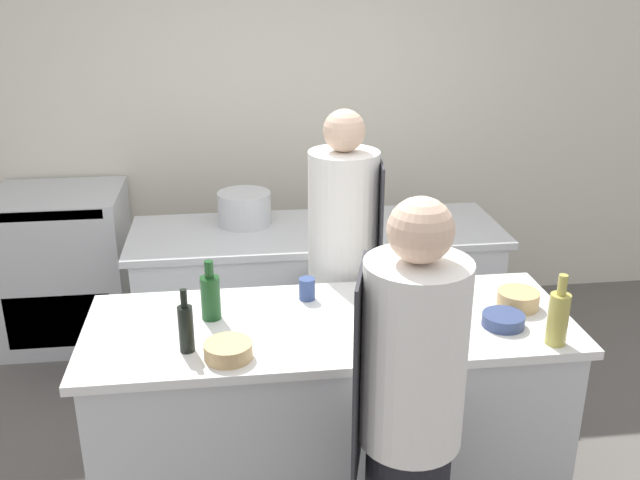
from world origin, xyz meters
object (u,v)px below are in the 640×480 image
bottle_vinegar (211,296)px  bottle_wine (186,327)px  oven_range (65,267)px  bottle_olive_oil (558,317)px  chef_at_prep_near (409,422)px  cup (307,289)px  bowl_mixing_large (503,320)px  stockpot (244,208)px  chef_at_stove (343,272)px  bowl_prep_small (228,350)px  bowl_ceramic_blue (518,299)px

bottle_vinegar → bottle_wine: same height
oven_range → bottle_olive_oil: bearing=-40.2°
chef_at_prep_near → bottle_wine: size_ratio=6.16×
chef_at_prep_near → cup: bearing=31.5°
bowl_mixing_large → stockpot: size_ratio=0.57×
chef_at_stove → bowl_mixing_large: bearing=44.6°
chef_at_prep_near → bottle_vinegar: chef_at_prep_near is taller
oven_range → stockpot: bearing=-18.9°
bottle_wine → bowl_prep_small: (0.16, -0.08, -0.08)m
bowl_ceramic_blue → stockpot: bearing=133.0°
bowl_mixing_large → bowl_prep_small: (-1.19, -0.12, 0.01)m
bottle_vinegar → bowl_prep_small: size_ratio=1.41×
bottle_olive_oil → bowl_prep_small: size_ratio=1.59×
chef_at_stove → bottle_wine: (-0.77, -0.81, 0.15)m
bottle_vinegar → bowl_mixing_large: (1.26, -0.23, -0.08)m
oven_range → bottle_vinegar: bearing=-58.4°
chef_at_prep_near → bowl_prep_small: (-0.64, 0.43, 0.10)m
bowl_mixing_large → bowl_ceramic_blue: (0.13, 0.17, 0.01)m
bottle_wine → chef_at_stove: bearing=46.4°
chef_at_prep_near → cup: 0.97m
bowl_mixing_large → chef_at_stove: bearing=127.4°
bottle_wine → stockpot: bottle_wine is taller
bottle_wine → bowl_ceramic_blue: (1.48, 0.21, -0.07)m
oven_range → bottle_olive_oil: (2.42, -2.04, 0.52)m
chef_at_stove → cup: size_ratio=16.47×
bowl_ceramic_blue → stockpot: size_ratio=0.59×
chef_at_stove → cup: bearing=-23.8°
bottle_olive_oil → bowl_mixing_large: size_ratio=1.69×
chef_at_stove → bowl_mixing_large: 0.96m
chef_at_prep_near → cup: size_ratio=16.14×
bottle_olive_oil → bowl_ceramic_blue: 0.35m
stockpot → bowl_ceramic_blue: bearing=-47.0°
bowl_prep_small → cup: size_ratio=1.86×
bottle_olive_oil → bowl_prep_small: (-1.34, 0.05, -0.09)m
chef_at_stove → stockpot: (-0.49, 0.70, 0.14)m
bottle_olive_oil → bottle_wine: size_ratio=1.13×
oven_range → bottle_vinegar: size_ratio=3.73×
bottle_vinegar → cup: bearing=17.5°
bowl_prep_small → stockpot: size_ratio=0.61×
chef_at_stove → oven_range: bearing=-116.2°
bowl_mixing_large → stockpot: 1.82m
oven_range → stockpot: 1.35m
oven_range → stockpot: (1.19, -0.41, 0.49)m
chef_at_stove → stockpot: 0.87m
bowl_prep_small → cup: cup is taller
bottle_wine → bowl_ceramic_blue: bearing=8.1°
chef_at_stove → bottle_wine: 1.13m
bottle_olive_oil → bowl_mixing_large: (-0.16, 0.18, -0.10)m
cup → stockpot: 1.12m
chef_at_stove → bottle_wine: chef_at_stove is taller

